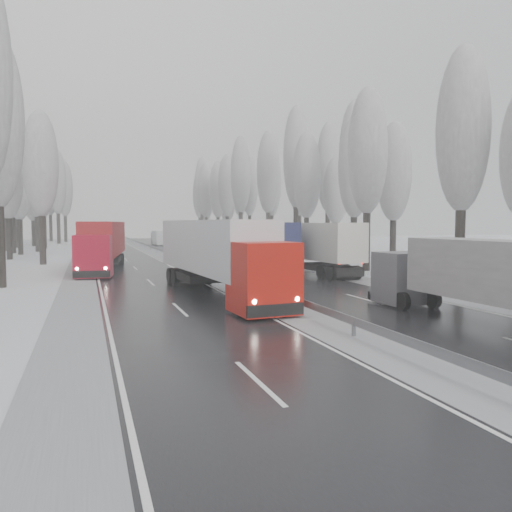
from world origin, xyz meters
TOP-DOWN VIEW (x-y plane):
  - ground at (0.00, 0.00)m, footprint 260.00×260.00m
  - carriageway_right at (5.25, 30.00)m, footprint 7.50×200.00m
  - carriageway_left at (-5.25, 30.00)m, footprint 7.50×200.00m
  - median_slush at (0.00, 30.00)m, footprint 3.00×200.00m
  - shoulder_right at (10.20, 30.00)m, footprint 2.40×200.00m
  - shoulder_left at (-10.20, 30.00)m, footprint 2.40×200.00m
  - median_guardrail at (0.00, 29.99)m, footprint 0.12×200.00m
  - tree_16 at (15.04, 15.67)m, footprint 3.60×3.60m
  - tree_18 at (14.51, 27.03)m, footprint 3.60×3.60m
  - tree_19 at (20.02, 31.03)m, footprint 3.60×3.60m
  - tree_20 at (17.90, 35.17)m, footprint 3.60×3.60m
  - tree_21 at (20.12, 39.17)m, footprint 3.60×3.60m
  - tree_22 at (17.02, 45.60)m, footprint 3.60×3.60m
  - tree_23 at (23.31, 49.60)m, footprint 3.60×3.60m
  - tree_24 at (17.90, 51.02)m, footprint 3.60×3.60m
  - tree_25 at (24.81, 55.02)m, footprint 3.60×3.60m
  - tree_26 at (17.56, 61.27)m, footprint 3.60×3.60m
  - tree_27 at (24.72, 65.27)m, footprint 3.60×3.60m
  - tree_28 at (16.34, 71.95)m, footprint 3.60×3.60m
  - tree_29 at (23.71, 75.95)m, footprint 3.60×3.60m
  - tree_30 at (16.56, 81.70)m, footprint 3.60×3.60m
  - tree_31 at (22.48, 85.70)m, footprint 3.60×3.60m
  - tree_32 at (16.63, 89.21)m, footprint 3.60×3.60m
  - tree_33 at (19.77, 93.21)m, footprint 3.60×3.60m
  - tree_34 at (15.73, 96.32)m, footprint 3.60×3.60m
  - tree_35 at (24.94, 100.32)m, footprint 3.60×3.60m
  - tree_36 at (17.04, 106.16)m, footprint 3.60×3.60m
  - tree_37 at (24.02, 110.16)m, footprint 3.60×3.60m
  - tree_38 at (18.73, 116.73)m, footprint 3.60×3.60m
  - tree_39 at (21.55, 120.73)m, footprint 3.60×3.60m
  - tree_62 at (-13.94, 43.73)m, footprint 3.60×3.60m
  - tree_64 at (-18.26, 52.71)m, footprint 3.60×3.60m
  - tree_66 at (-18.16, 62.35)m, footprint 3.60×3.60m
  - tree_67 at (-19.54, 66.35)m, footprint 3.60×3.60m
  - tree_68 at (-16.58, 69.11)m, footprint 3.60×3.60m
  - tree_69 at (-21.42, 73.11)m, footprint 3.60×3.60m
  - tree_70 at (-16.33, 79.19)m, footprint 3.60×3.60m
  - tree_71 at (-21.09, 83.19)m, footprint 3.60×3.60m
  - tree_72 at (-18.93, 88.54)m, footprint 3.60×3.60m
  - tree_73 at (-21.82, 92.54)m, footprint 3.60×3.60m
  - tree_74 at (-15.07, 99.33)m, footprint 3.60×3.60m
  - tree_75 at (-24.20, 103.33)m, footprint 3.60×3.60m
  - tree_76 at (-14.05, 108.72)m, footprint 3.60×3.60m
  - tree_77 at (-19.66, 112.72)m, footprint 3.60×3.60m
  - tree_78 at (-17.56, 115.31)m, footprint 3.60×3.60m
  - tree_79 at (-20.33, 119.31)m, footprint 3.60×3.60m
  - truck_grey_tarp at (6.22, 3.01)m, footprint 2.53×14.27m
  - truck_blue_box at (5.02, 30.78)m, footprint 3.34×17.20m
  - truck_cream_box at (8.21, 27.48)m, footprint 4.01×17.12m
  - box_truck_distant at (3.86, 85.08)m, footprint 2.47×7.57m
  - truck_red_white at (-2.31, 15.88)m, footprint 4.03×17.73m
  - truck_red_red at (-8.19, 34.75)m, footprint 5.06×17.53m

SIDE VIEW (x-z plane):
  - ground at x=0.00m, z-range 0.00..0.00m
  - carriageway_right at x=5.25m, z-range 0.00..0.03m
  - carriageway_left at x=-5.25m, z-range 0.00..0.03m
  - median_slush at x=0.00m, z-range 0.00..0.04m
  - shoulder_right at x=10.20m, z-range 0.00..0.04m
  - shoulder_left at x=-10.20m, z-range 0.00..0.04m
  - median_guardrail at x=0.00m, z-range 0.22..0.98m
  - box_truck_distant at x=3.86m, z-range 0.03..2.84m
  - truck_grey_tarp at x=6.22m, z-range 0.30..3.95m
  - truck_cream_box at x=8.21m, z-range 0.36..4.72m
  - truck_blue_box at x=5.02m, z-range 0.37..4.76m
  - truck_red_red at x=-8.19m, z-range 0.37..4.83m
  - truck_red_white at x=-2.31m, z-range 0.38..4.89m
  - tree_23 at x=23.31m, z-range 1.99..15.54m
  - tree_77 at x=-19.66m, z-range 2.10..16.42m
  - tree_33 at x=19.77m, z-range 2.10..16.42m
  - tree_19 at x=20.02m, z-range 2.13..16.70m
  - tree_72 at x=-18.93m, z-range 2.21..17.31m
  - tree_66 at x=-18.16m, z-range 2.22..17.45m
  - tree_64 at x=-18.26m, z-range 2.25..17.67m
  - tree_20 at x=17.90m, z-range 2.29..18.00m
  - tree_22 at x=17.02m, z-range 2.31..18.17m
  - tree_62 at x=-13.94m, z-range 2.34..18.38m
  - tree_39 at x=21.55m, z-range 2.36..18.54m
  - tree_37 at x=24.02m, z-range 2.38..18.75m
  - tree_16 at x=15.04m, z-range 2.40..18.93m
  - tree_18 at x=14.51m, z-range 2.41..18.99m
  - tree_68 at x=-16.58m, z-range 2.42..19.07m
  - tree_79 at x=-20.33m, z-range 2.48..19.54m
  - tree_70 at x=-16.33m, z-range 2.48..19.57m
  - tree_67 at x=-19.54m, z-range 2.48..19.58m
  - tree_73 at x=-21.82m, z-range 2.50..19.72m
  - tree_32 at x=16.63m, z-range 2.51..19.85m
  - tree_27 at x=24.72m, z-range 2.55..20.17m
  - tree_34 at x=15.73m, z-range 2.55..20.19m
  - tree_30 at x=16.56m, z-range 2.59..20.45m
  - tree_38 at x=18.73m, z-range 2.60..20.58m
  - tree_29 at x=23.71m, z-range 2.62..20.73m
  - tree_35 at x=24.94m, z-range 2.64..20.89m
  - tree_76 at x=-14.05m, z-range 2.68..21.23m
  - tree_31 at x=22.48m, z-range 2.68..21.26m
  - tree_75 at x=-24.20m, z-range 2.69..21.29m
  - tree_21 at x=20.12m, z-range 2.69..21.31m
  - tree_26 at x=17.56m, z-range 2.71..21.49m
  - tree_69 at x=-21.42m, z-range 2.79..22.13m
  - tree_25 at x=24.81m, z-range 2.80..22.24m
  - tree_78 at x=-17.56m, z-range 2.81..22.37m
  - tree_71 at x=-21.09m, z-range 2.82..22.43m
  - tree_28 at x=16.34m, z-range 2.82..22.45m
  - tree_74 at x=-15.07m, z-range 2.83..22.52m
  - tree_36 at x=17.04m, z-range 2.91..23.13m
  - tree_24 at x=17.90m, z-range 2.94..23.43m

